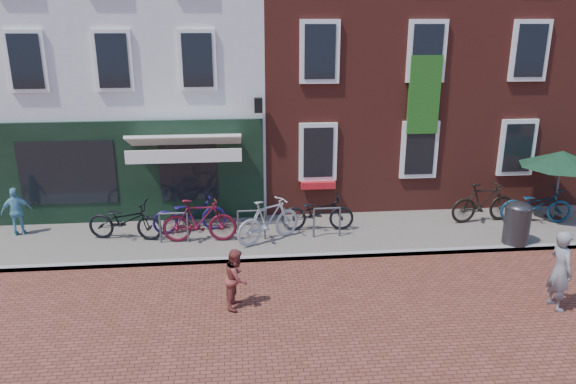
{
  "coord_description": "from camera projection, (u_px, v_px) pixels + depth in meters",
  "views": [
    {
      "loc": [
        -1.83,
        -12.01,
        5.63
      ],
      "look_at": [
        -0.6,
        0.61,
        1.57
      ],
      "focal_mm": 33.66,
      "sensor_mm": 36.0,
      "label": 1
    }
  ],
  "objects": [
    {
      "name": "building_stucco",
      "position": [
        139.0,
        55.0,
        18.07
      ],
      "size": [
        8.0,
        8.0,
        9.0
      ],
      "primitive_type": "cube",
      "color": "silver",
      "rests_on": "ground"
    },
    {
      "name": "woman",
      "position": [
        560.0,
        270.0,
        10.82
      ],
      "size": [
        0.44,
        0.64,
        1.67
      ],
      "primitive_type": "imported",
      "rotation": [
        0.0,
        0.0,
        1.64
      ],
      "color": "gray",
      "rests_on": "ground"
    },
    {
      "name": "bicycle_1",
      "position": [
        199.0,
        221.0,
        13.94
      ],
      "size": [
        1.94,
        0.6,
        1.16
      ],
      "primitive_type": "imported",
      "rotation": [
        0.0,
        0.0,
        1.54
      ],
      "color": "#550D1B",
      "rests_on": "sidewalk"
    },
    {
      "name": "bicycle_6",
      "position": [
        536.0,
        205.0,
        15.3
      ],
      "size": [
        2.06,
        0.95,
        1.04
      ],
      "primitive_type": "imported",
      "rotation": [
        0.0,
        0.0,
        1.44
      ],
      "color": "#0E324C",
      "rests_on": "sidewalk"
    },
    {
      "name": "litter_bin",
      "position": [
        517.0,
        221.0,
        13.83
      ],
      "size": [
        0.65,
        0.65,
        1.19
      ],
      "color": "#323134",
      "rests_on": "sidewalk"
    },
    {
      "name": "sidewalk",
      "position": [
        343.0,
        233.0,
        14.77
      ],
      "size": [
        24.0,
        3.0,
        0.1
      ],
      "primitive_type": "cube",
      "color": "slate",
      "rests_on": "ground"
    },
    {
      "name": "bicycle_0",
      "position": [
        125.0,
        220.0,
        14.12
      ],
      "size": [
        2.08,
        1.06,
        1.04
      ],
      "primitive_type": "imported",
      "rotation": [
        0.0,
        0.0,
        1.38
      ],
      "color": "black",
      "rests_on": "sidewalk"
    },
    {
      "name": "boy",
      "position": [
        237.0,
        278.0,
        10.94
      ],
      "size": [
        0.61,
        0.71,
        1.26
      ],
      "primitive_type": "imported",
      "rotation": [
        0.0,
        0.0,
        1.33
      ],
      "color": "brown",
      "rests_on": "ground"
    },
    {
      "name": "building_brick_right",
      "position": [
        511.0,
        38.0,
        19.13
      ],
      "size": [
        6.0,
        8.0,
        10.0
      ],
      "primitive_type": "cube",
      "color": "maroon",
      "rests_on": "ground"
    },
    {
      "name": "cafe_person",
      "position": [
        17.0,
        212.0,
        14.37
      ],
      "size": [
        0.83,
        0.52,
        1.31
      ],
      "primitive_type": "imported",
      "rotation": [
        0.0,
        0.0,
        3.42
      ],
      "color": "#61A3BC",
      "rests_on": "sidewalk"
    },
    {
      "name": "building_brick_mid",
      "position": [
        345.0,
        39.0,
        18.57
      ],
      "size": [
        6.0,
        8.0,
        10.0
      ],
      "primitive_type": "cube",
      "color": "maroon",
      "rests_on": "ground"
    },
    {
      "name": "bicycle_3",
      "position": [
        269.0,
        220.0,
        13.96
      ],
      "size": [
        1.93,
        1.46,
        1.16
      ],
      "primitive_type": "imported",
      "rotation": [
        0.0,
        0.0,
        2.12
      ],
      "color": "#A1A1A4",
      "rests_on": "sidewalk"
    },
    {
      "name": "bicycle_4",
      "position": [
        318.0,
        212.0,
        14.74
      ],
      "size": [
        2.02,
        0.81,
        1.04
      ],
      "primitive_type": "imported",
      "rotation": [
        0.0,
        0.0,
        1.51
      ],
      "color": "black",
      "rests_on": "sidewalk"
    },
    {
      "name": "bicycle_5",
      "position": [
        483.0,
        202.0,
        15.33
      ],
      "size": [
        1.97,
        0.74,
        1.16
      ],
      "primitive_type": "imported",
      "rotation": [
        0.0,
        0.0,
        1.67
      ],
      "color": "black",
      "rests_on": "sidewalk"
    },
    {
      "name": "ground",
      "position": [
        314.0,
        260.0,
        13.27
      ],
      "size": [
        80.0,
        80.0,
        0.0
      ],
      "primitive_type": "plane",
      "color": "brown"
    },
    {
      "name": "parasol",
      "position": [
        562.0,
        156.0,
        15.06
      ],
      "size": [
        2.29,
        2.29,
        2.15
      ],
      "color": "#4C4C4F",
      "rests_on": "sidewalk"
    },
    {
      "name": "bicycle_2",
      "position": [
        190.0,
        214.0,
        14.62
      ],
      "size": [
        2.07,
        1.01,
        1.04
      ],
      "primitive_type": "imported",
      "rotation": [
        0.0,
        0.0,
        1.74
      ],
      "color": "#1B1252",
      "rests_on": "sidewalk"
    }
  ]
}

